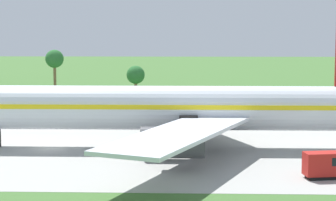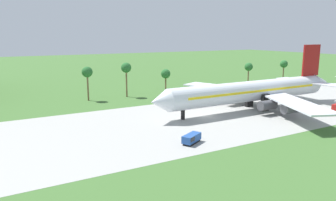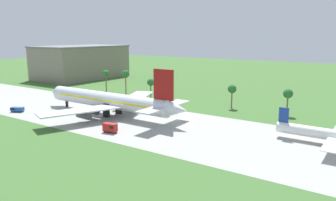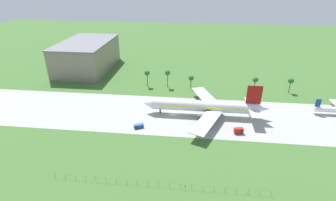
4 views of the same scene
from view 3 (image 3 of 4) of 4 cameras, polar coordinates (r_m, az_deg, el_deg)
ground_plane at (r=137.67m, az=-15.61°, el=-1.54°), size 600.00×600.00×0.00m
taxiway_strip at (r=137.67m, az=-15.61°, el=-1.54°), size 320.00×44.00×0.02m
jet_airliner at (r=124.38m, az=-10.03°, el=-0.04°), size 68.20×57.68×18.74m
baggage_tug at (r=141.46m, az=-24.83°, el=-1.41°), size 5.26×4.03×1.90m
fuel_truck at (r=103.00m, az=-10.00°, el=-4.68°), size 4.64×2.68×2.90m
terminal_building at (r=238.55m, az=-14.86°, el=6.52°), size 36.72×61.20×22.48m
palm_tree_row at (r=150.96m, az=0.56°, el=3.27°), size 97.90×3.60×12.28m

